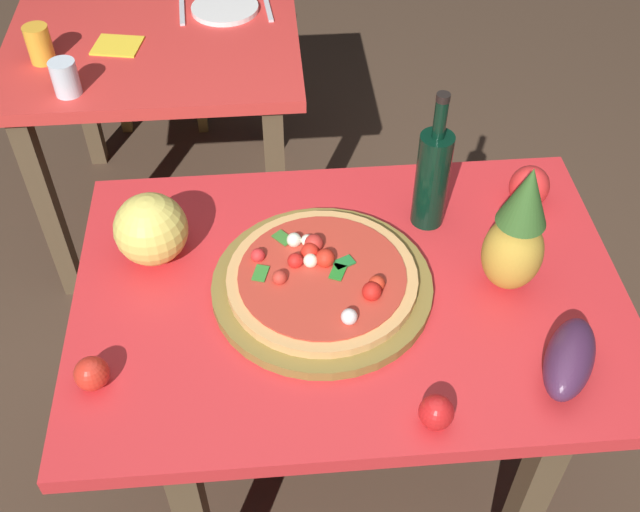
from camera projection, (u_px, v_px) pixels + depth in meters
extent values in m
plane|color=#4C3828|center=(342.00, 465.00, 2.17)|extent=(10.00, 10.00, 0.00)
cube|color=brown|center=(207.00, 297.00, 2.13)|extent=(0.06, 0.06, 0.72)
cube|color=brown|center=(455.00, 282.00, 2.17)|extent=(0.06, 0.06, 0.72)
cube|color=red|center=(350.00, 294.00, 1.63)|extent=(1.18, 0.81, 0.04)
cube|color=brown|center=(49.00, 211.00, 2.38)|extent=(0.06, 0.06, 0.72)
cube|color=brown|center=(277.00, 199.00, 2.42)|extent=(0.06, 0.06, 0.72)
cube|color=brown|center=(81.00, 85.00, 2.88)|extent=(0.06, 0.06, 0.72)
cube|color=brown|center=(269.00, 76.00, 2.93)|extent=(0.06, 0.06, 0.72)
cube|color=red|center=(153.00, 39.00, 2.38)|extent=(0.91, 0.82, 0.04)
cube|color=olive|center=(207.00, 48.00, 3.37)|extent=(0.04, 0.04, 0.41)
cube|color=olive|center=(133.00, 48.00, 3.37)|extent=(0.04, 0.04, 0.41)
cube|color=olive|center=(198.00, 89.00, 3.14)|extent=(0.04, 0.04, 0.41)
cube|color=olive|center=(119.00, 90.00, 3.14)|extent=(0.04, 0.04, 0.41)
cube|color=olive|center=(156.00, 20.00, 3.09)|extent=(0.43, 0.43, 0.04)
cylinder|color=olive|center=(322.00, 285.00, 1.61)|extent=(0.47, 0.47, 0.02)
cylinder|color=#DFA45F|center=(322.00, 278.00, 1.59)|extent=(0.40, 0.40, 0.02)
cylinder|color=#BF3828|center=(322.00, 273.00, 1.58)|extent=(0.36, 0.36, 0.00)
sphere|color=red|center=(314.00, 243.00, 1.63)|extent=(0.04, 0.04, 0.04)
sphere|color=red|center=(280.00, 278.00, 1.56)|extent=(0.03, 0.03, 0.03)
sphere|color=red|center=(258.00, 255.00, 1.61)|extent=(0.03, 0.03, 0.03)
sphere|color=red|center=(310.00, 252.00, 1.61)|extent=(0.04, 0.04, 0.04)
sphere|color=red|center=(372.00, 291.00, 1.53)|extent=(0.04, 0.04, 0.04)
sphere|color=red|center=(295.00, 261.00, 1.59)|extent=(0.03, 0.03, 0.03)
sphere|color=red|center=(325.00, 258.00, 1.60)|extent=(0.04, 0.04, 0.04)
sphere|color=red|center=(377.00, 283.00, 1.55)|extent=(0.03, 0.03, 0.03)
cube|color=#32842E|center=(261.00, 273.00, 1.58)|extent=(0.04, 0.05, 0.00)
cube|color=#237F27|center=(338.00, 271.00, 1.58)|extent=(0.04, 0.05, 0.00)
cube|color=#227932|center=(344.00, 263.00, 1.60)|extent=(0.05, 0.04, 0.00)
cube|color=#38792C|center=(283.00, 238.00, 1.65)|extent=(0.05, 0.05, 0.00)
sphere|color=#ECEDCE|center=(307.00, 240.00, 1.64)|extent=(0.03, 0.03, 0.03)
sphere|color=white|center=(328.00, 257.00, 1.60)|extent=(0.02, 0.02, 0.02)
sphere|color=silver|center=(349.00, 317.00, 1.48)|extent=(0.03, 0.03, 0.03)
sphere|color=white|center=(310.00, 261.00, 1.59)|extent=(0.03, 0.03, 0.03)
sphere|color=white|center=(294.00, 240.00, 1.64)|extent=(0.03, 0.03, 0.03)
cylinder|color=black|center=(432.00, 180.00, 1.68)|extent=(0.08, 0.08, 0.24)
cylinder|color=black|center=(440.00, 119.00, 1.56)|extent=(0.03, 0.03, 0.09)
cylinder|color=black|center=(443.00, 97.00, 1.53)|extent=(0.03, 0.03, 0.02)
ellipsoid|color=gold|center=(512.00, 253.00, 1.57)|extent=(0.13, 0.13, 0.18)
cone|color=#325E25|center=(527.00, 196.00, 1.46)|extent=(0.10, 0.10, 0.14)
sphere|color=#E5D35F|center=(151.00, 229.00, 1.63)|extent=(0.16, 0.16, 0.16)
ellipsoid|color=red|center=(529.00, 186.00, 1.78)|extent=(0.09, 0.09, 0.10)
ellipsoid|color=#472545|center=(569.00, 359.00, 1.43)|extent=(0.18, 0.22, 0.09)
sphere|color=red|center=(92.00, 374.00, 1.42)|extent=(0.07, 0.07, 0.07)
sphere|color=red|center=(436.00, 412.00, 1.36)|extent=(0.07, 0.07, 0.07)
cylinder|color=gold|center=(39.00, 44.00, 2.21)|extent=(0.07, 0.07, 0.11)
cylinder|color=silver|center=(65.00, 78.00, 2.10)|extent=(0.07, 0.07, 0.10)
cylinder|color=white|center=(225.00, 8.00, 2.46)|extent=(0.22, 0.22, 0.02)
cube|color=silver|center=(182.00, 11.00, 2.46)|extent=(0.03, 0.18, 0.01)
cube|color=silver|center=(268.00, 8.00, 2.47)|extent=(0.03, 0.18, 0.01)
cube|color=yellow|center=(117.00, 46.00, 2.31)|extent=(0.16, 0.15, 0.01)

